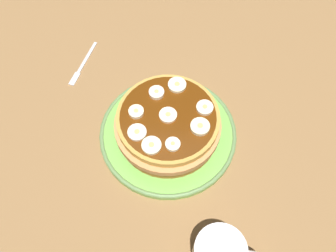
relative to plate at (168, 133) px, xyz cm
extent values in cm
cube|color=olive|center=(0.00, 0.00, -2.31)|extent=(140.00, 140.00, 3.00)
cylinder|color=#72B74C|center=(0.00, 0.00, -0.18)|extent=(27.15, 27.15, 1.26)
torus|color=#658B50|center=(0.00, 0.00, 0.26)|extent=(27.22, 27.22, 0.88)
cylinder|color=#AD6529|center=(0.09, 0.49, 1.20)|extent=(19.71, 19.71, 1.51)
cylinder|color=#BE8237|center=(0.17, -0.19, 2.72)|extent=(19.40, 19.40, 1.51)
cylinder|color=tan|center=(0.06, -0.52, 4.23)|extent=(20.11, 20.11, 1.51)
cylinder|color=gold|center=(-0.32, -0.35, 5.75)|extent=(19.23, 19.23, 1.51)
cylinder|color=#592B0A|center=(0.00, 0.00, 6.59)|extent=(17.86, 17.86, 0.16)
cylinder|color=#FEE1BA|center=(-0.02, -0.31, 6.84)|extent=(3.31, 3.31, 0.68)
cylinder|color=tan|center=(-0.02, -0.31, 7.22)|extent=(0.93, 0.93, 0.08)
cylinder|color=#F7E5BF|center=(6.57, 2.32, 6.90)|extent=(3.18, 3.18, 0.80)
cylinder|color=tan|center=(6.57, 2.32, 7.34)|extent=(0.89, 0.89, 0.08)
cylinder|color=#FBE7C3|center=(-2.69, 4.64, 6.97)|extent=(2.93, 2.93, 0.92)
cylinder|color=tan|center=(-2.69, 4.64, 7.47)|extent=(0.82, 0.82, 0.08)
cylinder|color=#F9E2B3|center=(-5.86, 0.25, 6.96)|extent=(2.83, 2.83, 0.90)
cylinder|color=tan|center=(-5.86, 0.25, 7.45)|extent=(0.79, 0.79, 0.08)
cylinder|color=#F3E7B3|center=(5.96, -1.85, 6.97)|extent=(3.53, 3.53, 0.93)
cylinder|color=tan|center=(5.96, -1.85, 7.48)|extent=(0.99, 0.99, 0.08)
cylinder|color=#F0EBBE|center=(-2.18, -6.46, 6.89)|extent=(3.49, 3.49, 0.76)
cylinder|color=tan|center=(-2.18, -6.46, 7.31)|extent=(0.98, 0.98, 0.08)
cylinder|color=#F6EBC4|center=(1.48, -5.85, 6.91)|extent=(2.67, 2.67, 0.81)
cylinder|color=tan|center=(1.48, -5.85, 7.36)|extent=(0.75, 0.75, 0.08)
cylinder|color=#F3E2C6|center=(-5.07, -4.15, 6.84)|extent=(3.42, 3.42, 0.67)
cylinder|color=tan|center=(-5.07, -4.15, 7.21)|extent=(0.96, 0.96, 0.08)
cylinder|color=#F8EEBE|center=(0.99, 6.88, 6.89)|extent=(3.53, 3.53, 0.77)
cylinder|color=tan|center=(0.99, 6.88, 7.32)|extent=(0.99, 0.99, 0.08)
cylinder|color=black|center=(10.46, -22.56, 6.44)|extent=(6.87, 6.87, 0.48)
cube|color=silver|center=(-20.64, 17.93, -0.56)|extent=(2.73, 9.43, 0.50)
cube|color=silver|center=(-22.04, 11.58, -0.56)|extent=(1.99, 3.69, 0.50)
camera|label=1|loc=(3.62, -32.94, 61.76)|focal=37.57mm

